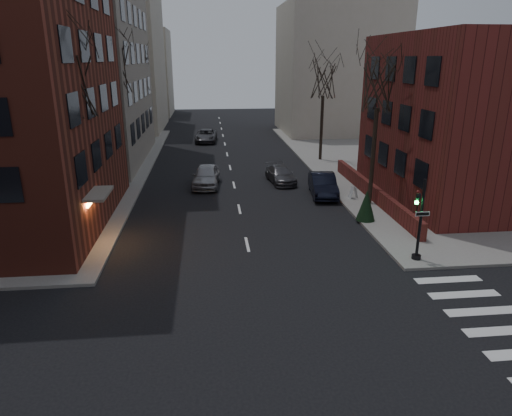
{
  "coord_description": "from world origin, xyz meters",
  "views": [
    {
      "loc": [
        -1.88,
        -10.38,
        9.45
      ],
      "look_at": [
        0.48,
        12.08,
        2.0
      ],
      "focal_mm": 32.0,
      "sensor_mm": 36.0,
      "label": 1
    }
  ],
  "objects_px": {
    "tree_right_b": "(324,79)",
    "parked_sedan": "(323,185)",
    "streetlamp_far": "(150,107)",
    "sandwich_board": "(354,192)",
    "streetlamp_near": "(117,137)",
    "evergreen_shrub": "(366,205)",
    "car_lane_far": "(206,136)",
    "tree_right_a": "(379,82)",
    "car_lane_gray": "(281,175)",
    "tree_left_b": "(112,65)",
    "car_lane_silver": "(206,176)",
    "tree_left_a": "(66,79)",
    "traffic_signal": "(419,225)",
    "tree_left_c": "(139,72)"
  },
  "relations": [
    {
      "from": "parked_sedan",
      "to": "evergreen_shrub",
      "type": "bearing_deg",
      "value": -72.32
    },
    {
      "from": "traffic_signal",
      "to": "car_lane_silver",
      "type": "height_order",
      "value": "traffic_signal"
    },
    {
      "from": "tree_left_b",
      "to": "car_lane_silver",
      "type": "relative_size",
      "value": 2.24
    },
    {
      "from": "traffic_signal",
      "to": "evergreen_shrub",
      "type": "xyz_separation_m",
      "value": [
        -0.55,
        5.7,
        -0.82
      ]
    },
    {
      "from": "car_lane_far",
      "to": "evergreen_shrub",
      "type": "xyz_separation_m",
      "value": [
        9.52,
        -28.89,
        0.37
      ]
    },
    {
      "from": "car_lane_gray",
      "to": "car_lane_silver",
      "type": "bearing_deg",
      "value": 178.38
    },
    {
      "from": "tree_right_a",
      "to": "streetlamp_far",
      "type": "relative_size",
      "value": 1.55
    },
    {
      "from": "parked_sedan",
      "to": "car_lane_gray",
      "type": "height_order",
      "value": "parked_sedan"
    },
    {
      "from": "tree_left_a",
      "to": "car_lane_far",
      "type": "height_order",
      "value": "tree_left_a"
    },
    {
      "from": "tree_right_a",
      "to": "car_lane_gray",
      "type": "height_order",
      "value": "tree_right_a"
    },
    {
      "from": "tree_left_b",
      "to": "tree_right_b",
      "type": "bearing_deg",
      "value": 18.82
    },
    {
      "from": "tree_left_a",
      "to": "tree_left_b",
      "type": "relative_size",
      "value": 0.95
    },
    {
      "from": "tree_left_a",
      "to": "streetlamp_far",
      "type": "distance_m",
      "value": 28.32
    },
    {
      "from": "tree_left_b",
      "to": "tree_right_a",
      "type": "height_order",
      "value": "tree_left_b"
    },
    {
      "from": "traffic_signal",
      "to": "parked_sedan",
      "type": "height_order",
      "value": "traffic_signal"
    },
    {
      "from": "car_lane_gray",
      "to": "sandwich_board",
      "type": "xyz_separation_m",
      "value": [
        4.31,
        -5.22,
        -0.07
      ]
    },
    {
      "from": "car_lane_gray",
      "to": "tree_right_b",
      "type": "bearing_deg",
      "value": 49.9
    },
    {
      "from": "tree_left_c",
      "to": "car_lane_gray",
      "type": "distance_m",
      "value": 21.33
    },
    {
      "from": "traffic_signal",
      "to": "streetlamp_near",
      "type": "xyz_separation_m",
      "value": [
        -16.14,
        13.01,
        2.33
      ]
    },
    {
      "from": "sandwich_board",
      "to": "traffic_signal",
      "type": "bearing_deg",
      "value": -93.86
    },
    {
      "from": "tree_left_a",
      "to": "tree_right_b",
      "type": "bearing_deg",
      "value": 45.64
    },
    {
      "from": "tree_right_b",
      "to": "parked_sedan",
      "type": "relative_size",
      "value": 1.91
    },
    {
      "from": "parked_sedan",
      "to": "tree_right_a",
      "type": "bearing_deg",
      "value": -37.93
    },
    {
      "from": "tree_left_a",
      "to": "evergreen_shrub",
      "type": "height_order",
      "value": "tree_left_a"
    },
    {
      "from": "streetlamp_far",
      "to": "sandwich_board",
      "type": "distance_m",
      "value": 28.25
    },
    {
      "from": "tree_right_a",
      "to": "tree_right_b",
      "type": "height_order",
      "value": "tree_right_a"
    },
    {
      "from": "tree_right_b",
      "to": "sandwich_board",
      "type": "distance_m",
      "value": 14.62
    },
    {
      "from": "traffic_signal",
      "to": "streetlamp_near",
      "type": "height_order",
      "value": "streetlamp_near"
    },
    {
      "from": "tree_right_b",
      "to": "car_lane_far",
      "type": "relative_size",
      "value": 1.77
    },
    {
      "from": "tree_left_a",
      "to": "tree_right_b",
      "type": "distance_m",
      "value": 25.19
    },
    {
      "from": "tree_right_b",
      "to": "streetlamp_far",
      "type": "xyz_separation_m",
      "value": [
        -17.0,
        10.0,
        -3.35
      ]
    },
    {
      "from": "sandwich_board",
      "to": "tree_left_c",
      "type": "bearing_deg",
      "value": 125.83
    },
    {
      "from": "tree_left_a",
      "to": "traffic_signal",
      "type": "bearing_deg",
      "value": -16.65
    },
    {
      "from": "tree_left_b",
      "to": "sandwich_board",
      "type": "height_order",
      "value": "tree_left_b"
    },
    {
      "from": "sandwich_board",
      "to": "evergreen_shrub",
      "type": "relative_size",
      "value": 0.44
    },
    {
      "from": "streetlamp_near",
      "to": "evergreen_shrub",
      "type": "bearing_deg",
      "value": -25.12
    },
    {
      "from": "tree_right_a",
      "to": "sandwich_board",
      "type": "height_order",
      "value": "tree_right_a"
    },
    {
      "from": "tree_right_a",
      "to": "car_lane_gray",
      "type": "xyz_separation_m",
      "value": [
        -5.05,
        6.41,
        -7.39
      ]
    },
    {
      "from": "tree_left_a",
      "to": "car_lane_gray",
      "type": "bearing_deg",
      "value": 39.69
    },
    {
      "from": "tree_right_a",
      "to": "tree_left_a",
      "type": "bearing_deg",
      "value": -167.2
    },
    {
      "from": "traffic_signal",
      "to": "tree_right_a",
      "type": "relative_size",
      "value": 0.41
    },
    {
      "from": "traffic_signal",
      "to": "tree_left_a",
      "type": "bearing_deg",
      "value": 163.35
    },
    {
      "from": "traffic_signal",
      "to": "tree_right_a",
      "type": "height_order",
      "value": "tree_right_a"
    },
    {
      "from": "tree_right_b",
      "to": "streetlamp_near",
      "type": "height_order",
      "value": "tree_right_b"
    },
    {
      "from": "streetlamp_near",
      "to": "traffic_signal",
      "type": "bearing_deg",
      "value": -38.87
    },
    {
      "from": "traffic_signal",
      "to": "streetlamp_far",
      "type": "bearing_deg",
      "value": 116.06
    },
    {
      "from": "streetlamp_far",
      "to": "parked_sedan",
      "type": "bearing_deg",
      "value": -56.16
    },
    {
      "from": "car_lane_far",
      "to": "tree_right_b",
      "type": "bearing_deg",
      "value": -42.37
    },
    {
      "from": "streetlamp_far",
      "to": "tree_left_c",
      "type": "bearing_deg",
      "value": -106.7
    },
    {
      "from": "tree_left_a",
      "to": "tree_left_b",
      "type": "distance_m",
      "value": 12.01
    }
  ]
}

